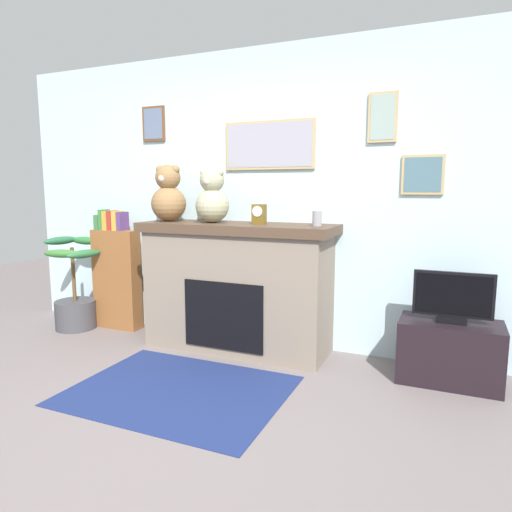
{
  "coord_description": "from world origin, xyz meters",
  "views": [
    {
      "loc": [
        1.59,
        -1.82,
        1.4
      ],
      "look_at": [
        0.08,
        1.67,
        0.83
      ],
      "focal_mm": 32.06,
      "sensor_mm": 36.0,
      "label": 1
    }
  ],
  "objects_px": {
    "tv_stand": "(449,352)",
    "candle_jar": "(317,219)",
    "fireplace": "(237,286)",
    "teddy_bear_cream": "(212,198)",
    "bookshelf": "(117,274)",
    "mantel_clock": "(259,214)",
    "teddy_bear_grey": "(168,196)",
    "television": "(453,298)",
    "potted_plant": "(75,300)"
  },
  "relations": [
    {
      "from": "tv_stand",
      "to": "candle_jar",
      "type": "relative_size",
      "value": 5.92
    },
    {
      "from": "fireplace",
      "to": "teddy_bear_cream",
      "type": "distance_m",
      "value": 0.79
    },
    {
      "from": "bookshelf",
      "to": "mantel_clock",
      "type": "bearing_deg",
      "value": -3.16
    },
    {
      "from": "candle_jar",
      "to": "teddy_bear_grey",
      "type": "height_order",
      "value": "teddy_bear_grey"
    },
    {
      "from": "mantel_clock",
      "to": "television",
      "type": "bearing_deg",
      "value": -0.53
    },
    {
      "from": "teddy_bear_grey",
      "to": "teddy_bear_cream",
      "type": "bearing_deg",
      "value": 0.01
    },
    {
      "from": "television",
      "to": "fireplace",
      "type": "bearing_deg",
      "value": 178.9
    },
    {
      "from": "bookshelf",
      "to": "mantel_clock",
      "type": "distance_m",
      "value": 1.71
    },
    {
      "from": "potted_plant",
      "to": "tv_stand",
      "type": "height_order",
      "value": "potted_plant"
    },
    {
      "from": "television",
      "to": "mantel_clock",
      "type": "bearing_deg",
      "value": 179.47
    },
    {
      "from": "mantel_clock",
      "to": "tv_stand",
      "type": "bearing_deg",
      "value": -0.48
    },
    {
      "from": "fireplace",
      "to": "television",
      "type": "bearing_deg",
      "value": -1.1
    },
    {
      "from": "potted_plant",
      "to": "bookshelf",
      "type": "bearing_deg",
      "value": 27.37
    },
    {
      "from": "mantel_clock",
      "to": "candle_jar",
      "type": "bearing_deg",
      "value": 0.15
    },
    {
      "from": "potted_plant",
      "to": "teddy_bear_cream",
      "type": "bearing_deg",
      "value": 3.96
    },
    {
      "from": "bookshelf",
      "to": "tv_stand",
      "type": "bearing_deg",
      "value": -1.85
    },
    {
      "from": "fireplace",
      "to": "tv_stand",
      "type": "bearing_deg",
      "value": -1.05
    },
    {
      "from": "bookshelf",
      "to": "television",
      "type": "distance_m",
      "value": 3.09
    },
    {
      "from": "candle_jar",
      "to": "teddy_bear_cream",
      "type": "relative_size",
      "value": 0.25
    },
    {
      "from": "tv_stand",
      "to": "mantel_clock",
      "type": "distance_m",
      "value": 1.79
    },
    {
      "from": "television",
      "to": "potted_plant",
      "type": "bearing_deg",
      "value": -178.5
    },
    {
      "from": "mantel_clock",
      "to": "teddy_bear_cream",
      "type": "relative_size",
      "value": 0.35
    },
    {
      "from": "television",
      "to": "teddy_bear_grey",
      "type": "distance_m",
      "value": 2.49
    },
    {
      "from": "potted_plant",
      "to": "mantel_clock",
      "type": "distance_m",
      "value": 2.16
    },
    {
      "from": "fireplace",
      "to": "teddy_bear_cream",
      "type": "xyz_separation_m",
      "value": [
        -0.22,
        -0.02,
        0.76
      ]
    },
    {
      "from": "television",
      "to": "teddy_bear_cream",
      "type": "xyz_separation_m",
      "value": [
        -1.94,
        0.01,
        0.69
      ]
    },
    {
      "from": "fireplace",
      "to": "teddy_bear_grey",
      "type": "bearing_deg",
      "value": -178.43
    },
    {
      "from": "television",
      "to": "candle_jar",
      "type": "relative_size",
      "value": 4.54
    },
    {
      "from": "bookshelf",
      "to": "candle_jar",
      "type": "relative_size",
      "value": 10.01
    },
    {
      "from": "teddy_bear_grey",
      "to": "teddy_bear_cream",
      "type": "xyz_separation_m",
      "value": [
        0.45,
        0.0,
        -0.02
      ]
    },
    {
      "from": "mantel_clock",
      "to": "teddy_bear_grey",
      "type": "bearing_deg",
      "value": 179.96
    },
    {
      "from": "candle_jar",
      "to": "teddy_bear_cream",
      "type": "distance_m",
      "value": 0.94
    },
    {
      "from": "tv_stand",
      "to": "potted_plant",
      "type": "bearing_deg",
      "value": -178.48
    },
    {
      "from": "teddy_bear_grey",
      "to": "television",
      "type": "bearing_deg",
      "value": -0.35
    },
    {
      "from": "television",
      "to": "candle_jar",
      "type": "xyz_separation_m",
      "value": [
        -1.01,
        0.02,
        0.54
      ]
    },
    {
      "from": "fireplace",
      "to": "bookshelf",
      "type": "height_order",
      "value": "bookshelf"
    },
    {
      "from": "bookshelf",
      "to": "teddy_bear_grey",
      "type": "height_order",
      "value": "teddy_bear_grey"
    },
    {
      "from": "fireplace",
      "to": "teddy_bear_cream",
      "type": "height_order",
      "value": "teddy_bear_cream"
    },
    {
      "from": "teddy_bear_grey",
      "to": "bookshelf",
      "type": "bearing_deg",
      "value": 172.94
    },
    {
      "from": "tv_stand",
      "to": "television",
      "type": "xyz_separation_m",
      "value": [
        -0.0,
        -0.0,
        0.4
      ]
    },
    {
      "from": "potted_plant",
      "to": "candle_jar",
      "type": "relative_size",
      "value": 7.71
    },
    {
      "from": "teddy_bear_cream",
      "to": "mantel_clock",
      "type": "bearing_deg",
      "value": -0.09
    },
    {
      "from": "mantel_clock",
      "to": "teddy_bear_grey",
      "type": "distance_m",
      "value": 0.9
    },
    {
      "from": "potted_plant",
      "to": "mantel_clock",
      "type": "relative_size",
      "value": 5.58
    },
    {
      "from": "television",
      "to": "teddy_bear_cream",
      "type": "relative_size",
      "value": 1.15
    },
    {
      "from": "bookshelf",
      "to": "fireplace",
      "type": "bearing_deg",
      "value": -2.86
    },
    {
      "from": "tv_stand",
      "to": "television",
      "type": "height_order",
      "value": "television"
    },
    {
      "from": "fireplace",
      "to": "tv_stand",
      "type": "relative_size",
      "value": 2.42
    },
    {
      "from": "bookshelf",
      "to": "candle_jar",
      "type": "xyz_separation_m",
      "value": [
        2.08,
        -0.09,
        0.62
      ]
    },
    {
      "from": "candle_jar",
      "to": "tv_stand",
      "type": "bearing_deg",
      "value": -0.78
    }
  ]
}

